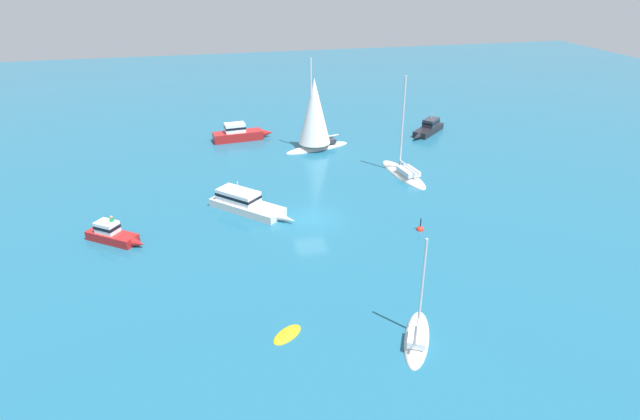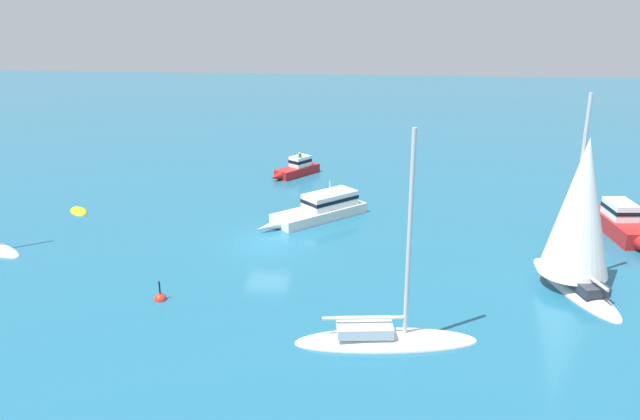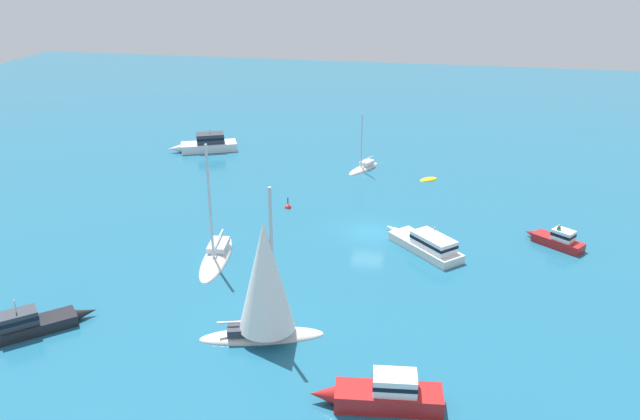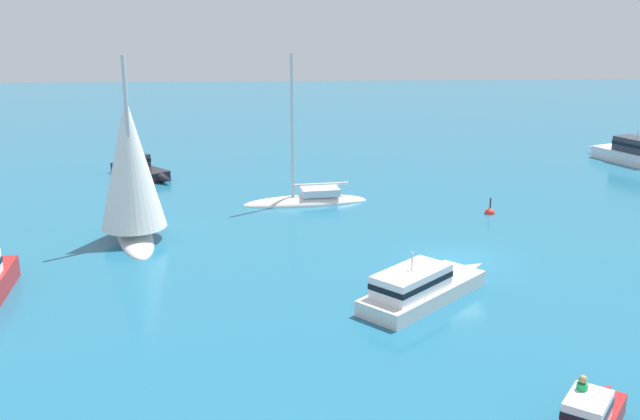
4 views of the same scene
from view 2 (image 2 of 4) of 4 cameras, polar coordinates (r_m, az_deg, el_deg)
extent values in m
plane|color=#1E607F|center=(37.78, -4.73, -2.95)|extent=(160.00, 160.00, 0.00)
ellipsoid|color=silver|center=(27.73, 5.88, -11.57)|extent=(7.90, 2.86, 0.93)
cube|color=silver|center=(27.29, 3.96, -10.38)|extent=(2.47, 1.60, 0.44)
cylinder|color=silver|center=(25.76, 7.93, -2.25)|extent=(0.19, 0.19, 8.67)
cylinder|color=silver|center=(27.06, 3.90, -9.51)|extent=(3.46, 0.60, 0.15)
cube|color=#B21E1E|center=(51.54, -2.02, 3.48)|extent=(3.39, 3.91, 0.67)
cone|color=#B21E1E|center=(49.94, -3.92, 2.94)|extent=(1.11, 1.17, 0.67)
cube|color=white|center=(51.58, -1.76, 4.35)|extent=(1.78, 1.87, 0.81)
cube|color=black|center=(51.57, -1.76, 4.39)|extent=(1.84, 1.93, 0.24)
cylinder|color=#19994C|center=(51.16, -1.80, 4.34)|extent=(0.32, 0.32, 1.01)
sphere|color=#A08556|center=(51.01, -1.80, 5.03)|extent=(0.24, 0.24, 0.24)
cube|color=#B21E1E|center=(42.95, 25.04, -1.31)|extent=(2.35, 5.60, 0.98)
cube|color=white|center=(42.89, 25.06, 0.04)|extent=(1.65, 2.34, 0.97)
cube|color=black|center=(42.87, 25.07, 0.11)|extent=(1.69, 2.38, 0.24)
ellipsoid|color=silver|center=(34.57, 21.56, -6.44)|extent=(3.82, 7.65, 0.79)
cube|color=#2D333D|center=(33.65, 22.47, -6.09)|extent=(1.84, 2.50, 0.46)
cylinder|color=silver|center=(33.47, 21.92, 1.83)|extent=(0.20, 0.20, 9.16)
cylinder|color=silver|center=(33.43, 22.60, -5.37)|extent=(1.09, 3.26, 0.16)
cone|color=white|center=(33.39, 22.10, 0.24)|extent=(4.16, 4.16, 6.87)
cube|color=silver|center=(41.67, -0.06, -0.29)|extent=(6.08, 5.98, 0.65)
cone|color=silver|center=(39.49, -4.59, -1.46)|extent=(1.60, 1.58, 0.65)
cube|color=white|center=(41.94, 0.88, 0.96)|extent=(3.67, 3.63, 0.92)
cube|color=black|center=(41.92, 0.88, 1.02)|extent=(3.73, 3.68, 0.24)
cylinder|color=silver|center=(41.68, 0.89, 2.07)|extent=(0.08, 0.08, 0.78)
ellipsoid|color=yellow|center=(45.89, -20.58, -0.14)|extent=(2.05, 2.18, 0.45)
sphere|color=red|center=(31.98, -13.94, -7.70)|extent=(0.61, 0.61, 0.61)
cylinder|color=black|center=(31.71, -14.02, -6.69)|extent=(0.08, 0.08, 0.65)
camera|label=1|loc=(60.46, -42.13, 18.81)|focal=29.58mm
camera|label=3|loc=(57.72, 55.28, 19.12)|focal=36.18mm
camera|label=4|loc=(66.88, 7.71, 17.09)|focal=40.48mm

